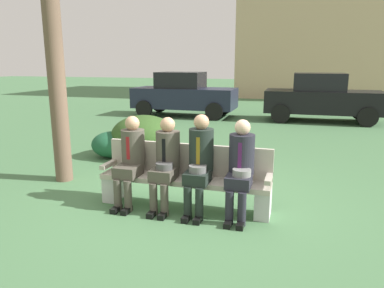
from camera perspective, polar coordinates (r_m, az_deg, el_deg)
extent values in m
plane|color=#477349|center=(5.51, -0.62, -9.03)|extent=(80.00, 80.00, 0.00)
cube|color=#B7AD9E|center=(5.15, -1.28, -5.67)|extent=(2.44, 0.44, 0.07)
cube|color=#B7AD9E|center=(5.25, -0.66, -2.35)|extent=(2.44, 0.06, 0.45)
cube|color=#B7AD9E|center=(5.58, -12.92, -3.11)|extent=(0.08, 0.44, 0.06)
cube|color=#B7AD9E|center=(4.89, 12.03, -5.30)|extent=(0.08, 0.44, 0.06)
cube|color=silver|center=(5.65, -12.21, -6.68)|extent=(0.20, 0.37, 0.38)
cube|color=silver|center=(5.02, 11.14, -9.16)|extent=(0.20, 0.37, 0.38)
cube|color=#4C473D|center=(5.26, -10.05, -4.18)|extent=(0.32, 0.38, 0.16)
cylinder|color=#4C473D|center=(5.23, -11.64, -7.87)|extent=(0.11, 0.11, 0.45)
cylinder|color=#4C473D|center=(5.16, -10.06, -8.09)|extent=(0.11, 0.11, 0.45)
cube|color=black|center=(5.25, -11.86, -10.02)|extent=(0.09, 0.22, 0.07)
cube|color=black|center=(5.18, -10.28, -10.28)|extent=(0.09, 0.22, 0.07)
cylinder|color=#4C473D|center=(5.34, -9.27, -0.47)|extent=(0.34, 0.34, 0.51)
cube|color=maroon|center=(5.19, -10.06, -0.66)|extent=(0.05, 0.01, 0.33)
sphere|color=tan|center=(5.27, -9.40, 3.25)|extent=(0.21, 0.21, 0.21)
cube|color=#4C473D|center=(5.04, -4.51, -4.75)|extent=(0.32, 0.38, 0.16)
cylinder|color=#4C473D|center=(5.01, -6.10, -8.62)|extent=(0.11, 0.11, 0.45)
cylinder|color=#4C473D|center=(4.95, -4.37, -8.84)|extent=(0.11, 0.11, 0.45)
cube|color=black|center=(5.03, -6.31, -10.87)|extent=(0.09, 0.22, 0.07)
cube|color=black|center=(4.97, -4.58, -11.11)|extent=(0.09, 0.22, 0.07)
cylinder|color=#4C473D|center=(5.13, -3.80, -0.84)|extent=(0.34, 0.34, 0.52)
cube|color=black|center=(4.98, -4.47, -1.04)|extent=(0.05, 0.01, 0.33)
sphere|color=tan|center=(5.06, -3.86, 3.06)|extent=(0.21, 0.21, 0.21)
cylinder|color=#4A4A4A|center=(4.98, -4.38, -3.47)|extent=(0.24, 0.24, 0.09)
cube|color=#1E2823|center=(4.89, 0.86, -5.26)|extent=(0.32, 0.38, 0.16)
cylinder|color=#1E2823|center=(4.85, -0.69, -9.27)|extent=(0.11, 0.11, 0.45)
cylinder|color=#1E2823|center=(4.81, 1.16, -9.48)|extent=(0.11, 0.11, 0.45)
cube|color=black|center=(4.87, -0.90, -11.60)|extent=(0.09, 0.22, 0.07)
cube|color=black|center=(4.83, 0.95, -11.82)|extent=(0.09, 0.22, 0.07)
cylinder|color=#1E2823|center=(4.98, 1.47, -0.89)|extent=(0.34, 0.34, 0.58)
cube|color=olive|center=(4.82, 0.96, -1.10)|extent=(0.05, 0.01, 0.37)
sphere|color=tan|center=(4.90, 1.50, 3.48)|extent=(0.21, 0.21, 0.21)
cylinder|color=slate|center=(4.84, 0.92, -3.93)|extent=(0.24, 0.24, 0.09)
cube|color=#23232D|center=(4.78, 7.37, -5.81)|extent=(0.32, 0.38, 0.16)
cylinder|color=#23232D|center=(4.72, 5.91, -9.96)|extent=(0.11, 0.11, 0.45)
cylinder|color=#23232D|center=(4.70, 7.86, -10.13)|extent=(0.11, 0.11, 0.45)
cube|color=black|center=(4.75, 5.72, -12.34)|extent=(0.09, 0.22, 0.07)
cube|color=black|center=(4.72, 7.67, -12.53)|extent=(0.09, 0.22, 0.07)
cylinder|color=#23232D|center=(4.87, 7.85, -1.58)|extent=(0.34, 0.34, 0.53)
cube|color=#4C1951|center=(4.71, 7.54, -1.83)|extent=(0.05, 0.01, 0.34)
sphere|color=beige|center=(4.79, 7.98, 2.61)|extent=(0.21, 0.21, 0.21)
cylinder|color=gray|center=(4.72, 7.85, -4.48)|extent=(0.24, 0.24, 0.09)
cylinder|color=brown|center=(6.56, -21.08, 15.73)|extent=(0.29, 0.29, 4.95)
ellipsoid|color=#1E5636|center=(8.11, -12.49, -0.07)|extent=(0.91, 0.83, 0.57)
ellipsoid|color=#315321|center=(8.01, -7.57, 1.26)|extent=(1.47, 1.35, 0.92)
cube|color=#1E2338|center=(14.04, -1.17, 7.28)|extent=(3.91, 1.59, 0.76)
cube|color=black|center=(14.04, -1.77, 10.06)|extent=(1.71, 1.37, 0.60)
cylinder|color=black|center=(14.47, 4.98, 5.89)|extent=(0.64, 0.15, 0.64)
cylinder|color=black|center=(12.96, 3.51, 5.11)|extent=(0.64, 0.15, 0.64)
cylinder|color=black|center=(15.28, -5.13, 6.25)|extent=(0.64, 0.15, 0.64)
cylinder|color=black|center=(13.86, -7.58, 5.52)|extent=(0.64, 0.15, 0.64)
cube|color=black|center=(13.49, 19.87, 6.31)|extent=(3.91, 1.58, 0.76)
cube|color=black|center=(13.43, 19.45, 9.23)|extent=(1.71, 1.37, 0.60)
cylinder|color=black|center=(14.45, 25.00, 4.74)|extent=(0.64, 0.14, 0.64)
cylinder|color=black|center=(12.92, 25.98, 3.82)|extent=(0.64, 0.14, 0.64)
cylinder|color=black|center=(14.30, 14.10, 5.47)|extent=(0.64, 0.14, 0.64)
cylinder|color=black|center=(12.75, 13.79, 4.64)|extent=(0.64, 0.14, 0.64)
cube|color=#CFAE89|center=(25.48, 22.78, 18.91)|extent=(11.83, 8.66, 10.36)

